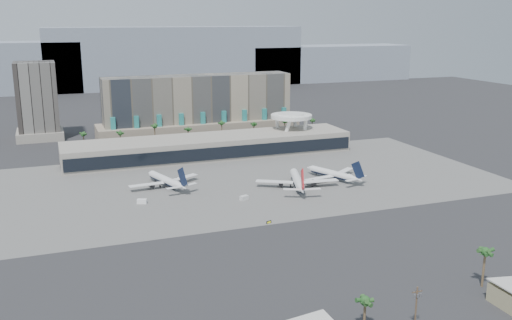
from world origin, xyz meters
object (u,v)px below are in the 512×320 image
object	(u,v)px
airliner_centre	(298,180)
taxiway_sign	(269,222)
service_vehicle_b	(244,198)
airliner_left	(166,180)
service_vehicle_a	(142,201)
utility_pole	(416,304)
airliner_right	(333,174)

from	to	relation	value
airliner_centre	taxiway_sign	size ratio (longest dim) A/B	17.20
service_vehicle_b	taxiway_sign	world-z (taller)	service_vehicle_b
airliner_left	service_vehicle_a	xyz separation A→B (m)	(-15.37, -21.98, -2.33)
utility_pole	service_vehicle_a	bearing A→B (deg)	111.31
taxiway_sign	airliner_centre	bearing A→B (deg)	33.48
airliner_right	service_vehicle_b	bearing A→B (deg)	173.32
utility_pole	airliner_centre	distance (m)	131.29
airliner_centre	service_vehicle_a	world-z (taller)	airliner_centre
airliner_right	taxiway_sign	bearing A→B (deg)	-161.24
utility_pole	taxiway_sign	xyz separation A→B (m)	(-7.21, 87.66, -6.60)
service_vehicle_a	service_vehicle_b	bearing A→B (deg)	6.95
utility_pole	taxiway_sign	size ratio (longest dim) A/B	5.07
airliner_left	utility_pole	bearing A→B (deg)	-94.14
utility_pole	airliner_right	world-z (taller)	airliner_right
airliner_left	service_vehicle_a	world-z (taller)	airliner_left
service_vehicle_a	service_vehicle_b	world-z (taller)	service_vehicle_a
airliner_right	service_vehicle_a	bearing A→B (deg)	159.89
service_vehicle_a	taxiway_sign	world-z (taller)	service_vehicle_a
airliner_centre	service_vehicle_b	xyz separation A→B (m)	(-30.62, -9.04, -2.67)
service_vehicle_a	taxiway_sign	size ratio (longest dim) A/B	1.77
service_vehicle_a	taxiway_sign	bearing A→B (deg)	-23.96
service_vehicle_b	airliner_centre	bearing A→B (deg)	-4.50
service_vehicle_b	taxiway_sign	size ratio (longest dim) A/B	1.62
service_vehicle_a	utility_pole	bearing A→B (deg)	-48.11
airliner_centre	taxiway_sign	xyz separation A→B (m)	(-31.25, -41.36, -3.11)
service_vehicle_b	taxiway_sign	distance (m)	32.32
utility_pole	airliner_centre	xyz separation A→B (m)	(24.05, 129.02, -3.49)
utility_pole	taxiway_sign	bearing A→B (deg)	94.70
airliner_right	taxiway_sign	size ratio (longest dim) A/B	14.83
utility_pole	airliner_right	size ratio (longest dim) A/B	0.34
service_vehicle_a	airliner_right	bearing A→B (deg)	23.28
airliner_left	service_vehicle_b	distance (m)	43.84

